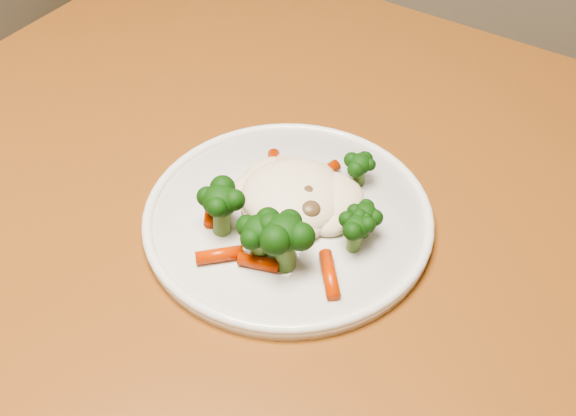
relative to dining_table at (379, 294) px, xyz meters
The scene contains 3 objects.
dining_table is the anchor object (origin of this frame).
plate 0.15m from the dining_table, 158.10° to the right, with size 0.27×0.27×0.01m, color white.
meal 0.17m from the dining_table, 151.37° to the right, with size 0.17×0.17×0.05m.
Camera 1 is at (0.01, -0.41, 1.23)m, focal length 45.00 mm.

